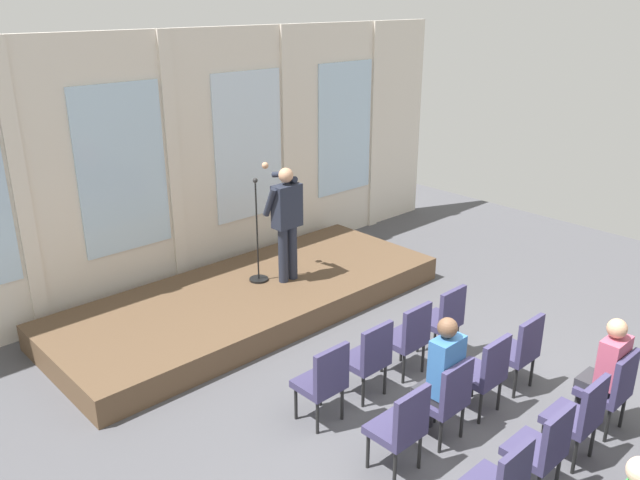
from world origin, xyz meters
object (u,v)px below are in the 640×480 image
at_px(chair_r0_c1, 369,356).
at_px(chair_r0_c3, 444,317).
at_px(chair_r0_c0, 324,379).
at_px(speaker, 286,216).
at_px(chair_r1_c1, 446,396).
at_px(chair_r0_c2, 409,335).
at_px(audience_r1_c1, 441,373).
at_px(chair_r1_c3, 520,348).
at_px(audience_r2_c3, 606,368).
at_px(chair_r1_c0, 402,425).
at_px(mic_stand, 258,259).
at_px(chair_r1_c2, 485,370).
at_px(chair_r2_c2, 580,414).
at_px(chair_r2_c1, 543,446).
at_px(chair_r2_c3, 611,386).

relative_size(chair_r0_c1, chair_r0_c3, 1.00).
relative_size(chair_r0_c0, chair_r0_c3, 1.00).
distance_m(speaker, chair_r1_c1, 3.77).
relative_size(chair_r0_c2, audience_r1_c1, 0.68).
relative_size(chair_r0_c1, audience_r1_c1, 0.68).
distance_m(chair_r0_c3, chair_r1_c3, 1.05).
bearing_deg(audience_r2_c3, speaker, 95.54).
bearing_deg(audience_r1_c1, chair_r0_c1, 90.00).
relative_size(chair_r0_c2, chair_r1_c0, 1.00).
bearing_deg(chair_r1_c3, audience_r1_c1, 176.75).
bearing_deg(chair_r0_c2, chair_r1_c1, -123.13).
xyz_separation_m(mic_stand, audience_r1_c1, (-0.61, -3.75, 0.07)).
relative_size(mic_stand, audience_r2_c3, 1.21).
bearing_deg(chair_r1_c2, audience_r1_c1, 173.52).
height_order(speaker, chair_r0_c0, speaker).
xyz_separation_m(chair_r2_c2, audience_r2_c3, (0.69, 0.08, 0.18)).
relative_size(chair_r2_c2, audience_r2_c3, 0.73).
bearing_deg(speaker, chair_r1_c3, -82.96).
bearing_deg(chair_r0_c0, chair_r2_c1, -71.93).
distance_m(mic_stand, chair_r0_c1, 2.84).
height_order(chair_r0_c2, chair_r2_c1, same).
bearing_deg(speaker, chair_r2_c2, -93.07).
xyz_separation_m(mic_stand, chair_r1_c0, (-1.29, -3.83, -0.16)).
relative_size(chair_r0_c0, chair_r1_c0, 1.00).
bearing_deg(chair_r0_c2, mic_stand, 91.69).
relative_size(chair_r2_c3, audience_r2_c3, 0.73).
distance_m(chair_r1_c3, chair_r2_c1, 1.73).
height_order(chair_r0_c0, chair_r2_c3, same).
bearing_deg(chair_r0_c3, audience_r2_c3, -90.00).
relative_size(chair_r1_c3, audience_r2_c3, 0.73).
distance_m(speaker, chair_r0_c0, 3.09).
relative_size(chair_r0_c0, chair_r2_c2, 1.00).
distance_m(chair_r0_c0, chair_r0_c1, 0.69).
xyz_separation_m(chair_r0_c1, chair_r0_c2, (0.69, 0.00, 0.00)).
bearing_deg(chair_r1_c1, speaker, 75.29).
xyz_separation_m(speaker, chair_r0_c3, (0.44, -2.51, -0.81)).
height_order(chair_r2_c2, chair_r2_c3, same).
bearing_deg(chair_r0_c1, chair_r1_c2, -56.87).
bearing_deg(audience_r2_c3, chair_r2_c2, -173.10).
bearing_deg(chair_r1_c0, chair_r1_c1, 0.00).
bearing_deg(chair_r2_c1, speaker, 78.55).
bearing_deg(chair_r1_c0, chair_r0_c0, 90.00).
relative_size(audience_r1_c1, chair_r1_c3, 1.47).
distance_m(mic_stand, chair_r1_c2, 3.83).
bearing_deg(chair_r1_c3, chair_r2_c3, -90.00).
relative_size(chair_r1_c2, chair_r2_c2, 1.00).
distance_m(chair_r0_c0, chair_r1_c2, 1.73).
height_order(mic_stand, chair_r0_c3, mic_stand).
relative_size(chair_r1_c0, chair_r1_c3, 1.00).
xyz_separation_m(speaker, mic_stand, (-0.33, 0.26, -0.65)).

